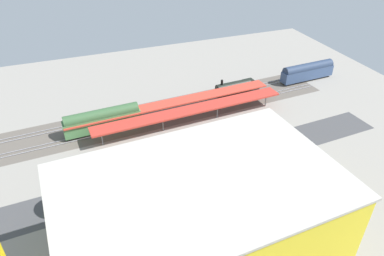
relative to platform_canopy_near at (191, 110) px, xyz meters
name	(u,v)px	position (x,y,z in m)	size (l,w,h in m)	color
ground_plane	(206,157)	(1.78, 14.51, -4.21)	(145.53, 145.53, 0.00)	gray
rail_bed	(175,110)	(1.78, -8.17, -4.21)	(90.96, 14.46, 0.01)	#5B544C
street_asphalt	(210,163)	(1.78, 17.08, -4.21)	(90.96, 9.00, 0.01)	#424244
track_rails	(175,110)	(1.78, -8.17, -4.03)	(90.82, 13.19, 0.12)	#9E9EA8
platform_canopy_near	(191,110)	(0.00, 0.00, 0.00)	(51.99, 7.47, 4.46)	#B73328
platform_canopy_far	(173,103)	(2.95, -6.16, -0.46)	(57.60, 7.40, 3.97)	#C63D2D
locomotive	(237,87)	(-19.36, -11.39, -2.34)	(14.28, 3.74, 5.33)	black
passenger_coach	(308,71)	(-44.51, -11.40, -1.17)	(18.77, 4.19, 5.85)	black
freight_coach_far	(102,120)	(22.04, -4.94, -0.94)	(19.51, 4.19, 6.23)	black
parked_car_0	(261,139)	(-13.21, 13.78, -3.48)	(4.58, 1.89, 1.65)	black
parked_car_1	(233,147)	(-5.36, 13.99, -3.52)	(4.58, 1.88, 1.55)	black
parked_car_2	(203,153)	(2.20, 13.95, -3.42)	(4.34, 2.26, 1.81)	black
parked_car_3	(170,161)	(10.27, 14.16, -3.45)	(4.43, 1.85, 1.72)	black
construction_building	(199,236)	(15.04, 43.12, 5.97)	(36.45, 22.82, 20.36)	yellow
construction_roof_slab	(200,182)	(15.04, 43.12, 16.35)	(37.05, 23.42, 0.40)	#B7B2A8
box_truck_0	(100,220)	(27.63, 26.68, -2.55)	(10.17, 3.87, 3.36)	black
box_truck_1	(121,207)	(23.58, 24.96, -2.54)	(9.97, 3.19, 3.38)	black
street_tree_0	(197,165)	(7.15, 22.58, 1.03)	(5.34, 5.34, 7.93)	brown
street_tree_1	(213,160)	(3.46, 22.17, 0.96)	(4.48, 4.48, 7.44)	brown
street_tree_2	(147,181)	(17.71, 23.03, 0.45)	(6.18, 6.18, 7.76)	brown
street_tree_3	(68,193)	(32.28, 21.25, 0.85)	(5.85, 5.85, 8.01)	brown
street_tree_4	(256,149)	(-6.79, 21.89, 0.98)	(5.09, 5.09, 7.75)	brown
traffic_light	(255,151)	(-6.80, 21.56, 0.07)	(0.50, 0.36, 6.47)	#333333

